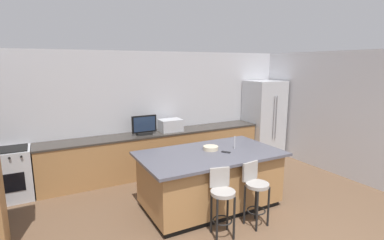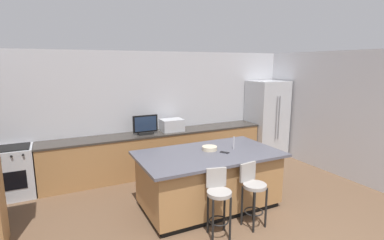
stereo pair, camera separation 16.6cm
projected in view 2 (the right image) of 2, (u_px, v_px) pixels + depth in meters
The scene contains 15 objects.
wall_back at pixel (155, 111), 6.60m from camera, with size 7.15×0.12×2.63m, color #BCBCC1.
wall_right at pixel (336, 113), 6.27m from camera, with size 0.12×4.47×2.63m, color #BCBCC1.
counter_back at pixel (160, 152), 6.42m from camera, with size 4.87×0.62×0.91m.
kitchen_island at pixel (208, 179), 4.86m from camera, with size 2.32×1.33×0.94m.
refrigerator at pixel (266, 119), 7.48m from camera, with size 0.87×0.81×1.94m.
range_oven at pixel (10, 173), 5.19m from camera, with size 0.78×0.63×0.93m.
microwave at pixel (172, 125), 6.43m from camera, with size 0.48×0.36×0.26m, color #B7BABF.
tv_monitor at pixel (145, 126), 6.11m from camera, with size 0.52×0.16×0.41m.
sink_faucet_back at pixel (153, 126), 6.35m from camera, with size 0.02×0.02×0.24m, color #B2B2B7.
sink_faucet_island at pixel (234, 143), 4.96m from camera, with size 0.02×0.02×0.22m, color #B2B2B7.
bar_stool_left at pixel (218, 197), 4.00m from camera, with size 0.35×0.37×0.95m.
bar_stool_right at pixel (253, 190), 4.26m from camera, with size 0.34×0.36×0.94m.
fruit_bowl at pixel (210, 148), 4.91m from camera, with size 0.26×0.26×0.06m, color beige.
cell_phone at pixel (225, 152), 4.78m from camera, with size 0.07×0.15×0.01m, color black.
tv_remote at pixel (207, 149), 4.96m from camera, with size 0.04×0.17×0.02m, color black.
Camera 2 is at (-2.13, -2.15, 2.38)m, focal length 27.28 mm.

